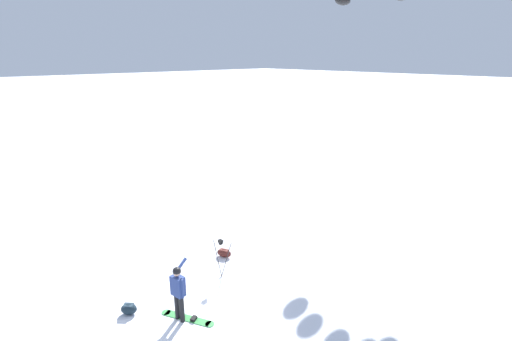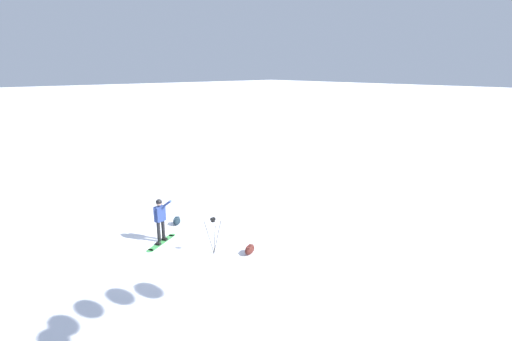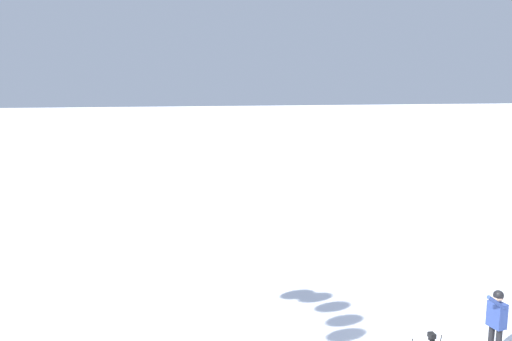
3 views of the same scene
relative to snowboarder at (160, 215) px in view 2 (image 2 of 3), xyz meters
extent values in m
plane|color=white|center=(0.67, 0.47, -1.09)|extent=(300.00, 300.00, 0.00)
cylinder|color=black|center=(-0.03, 0.11, -0.66)|extent=(0.14, 0.14, 0.86)
cylinder|color=black|center=(0.01, -0.11, -0.66)|extent=(0.14, 0.14, 0.86)
cube|color=navy|center=(-0.01, 0.00, 0.07)|extent=(0.32, 0.44, 0.61)
sphere|color=tan|center=(-0.01, 0.00, 0.53)|extent=(0.23, 0.23, 0.23)
sphere|color=black|center=(-0.01, 0.00, 0.56)|extent=(0.24, 0.24, 0.24)
cylinder|color=navy|center=(0.22, 0.22, 0.50)|extent=(0.56, 0.18, 0.42)
cylinder|color=navy|center=(0.00, -0.20, 0.07)|extent=(0.09, 0.09, 0.61)
cube|color=#3F994C|center=(0.17, -0.10, -1.08)|extent=(0.90, 1.45, 0.02)
cylinder|color=#3F994C|center=(-0.16, 0.56, -1.08)|extent=(0.27, 0.27, 0.02)
cylinder|color=#3F994C|center=(0.50, -0.77, -1.08)|extent=(0.27, 0.27, 0.02)
cube|color=black|center=(0.07, 0.09, -1.03)|extent=(0.24, 0.21, 0.08)
cube|color=black|center=(0.27, -0.30, -1.03)|extent=(0.24, 0.21, 0.08)
ellipsoid|color=#192833|center=(-1.00, 1.27, -0.92)|extent=(0.56, 0.56, 0.35)
cube|color=#263A47|center=(-1.00, 1.27, -0.80)|extent=(0.34, 0.34, 0.08)
cylinder|color=#262628|center=(2.28, 1.14, -0.45)|extent=(0.04, 0.41, 1.28)
cylinder|color=#262628|center=(2.11, 0.86, -0.45)|extent=(0.38, 0.20, 1.28)
cylinder|color=#262628|center=(2.46, 0.87, -0.45)|extent=(0.38, 0.18, 1.28)
cube|color=black|center=(2.29, 0.95, 0.21)|extent=(0.10, 0.10, 0.06)
cube|color=black|center=(2.29, 0.95, 0.29)|extent=(0.12, 0.16, 0.10)
ellipsoid|color=#4C1E19|center=(3.19, 1.94, -0.93)|extent=(0.51, 0.65, 0.32)
cube|color=brown|center=(3.19, 1.94, -0.82)|extent=(0.30, 0.39, 0.08)
camera|label=1|loc=(-4.67, -8.31, 6.44)|focal=26.14mm
camera|label=2|loc=(12.82, -6.32, 5.64)|focal=26.18mm
camera|label=3|loc=(8.07, 9.85, 5.40)|focal=36.31mm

